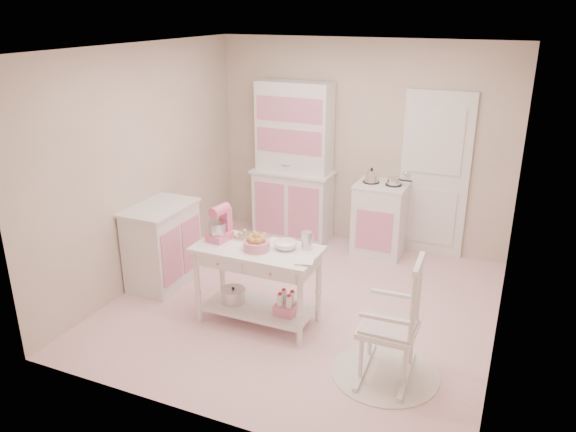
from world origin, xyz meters
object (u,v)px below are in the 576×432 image
object	(u,v)px
hutch	(293,163)
base_cabinet	(162,245)
rocking_chair	(389,318)
stand_mixer	(219,224)
stove	(380,219)
work_table	(258,285)
bread_basket	(257,245)

from	to	relation	value
hutch	base_cabinet	world-z (taller)	hutch
hutch	rocking_chair	size ratio (longest dim) A/B	1.89
hutch	stand_mixer	world-z (taller)	hutch
stove	base_cabinet	xyz separation A→B (m)	(-2.01, -1.77, 0.00)
work_table	bread_basket	world-z (taller)	bread_basket
base_cabinet	rocking_chair	size ratio (longest dim) A/B	0.84
hutch	work_table	world-z (taller)	hutch
base_cabinet	work_table	size ratio (longest dim) A/B	0.77
base_cabinet	bread_basket	distance (m)	1.46
stand_mixer	base_cabinet	bearing A→B (deg)	170.02
hutch	bread_basket	distance (m)	2.27
bread_basket	base_cabinet	bearing A→B (deg)	164.69
stove	rocking_chair	world-z (taller)	rocking_chair
stand_mixer	bread_basket	bearing A→B (deg)	-0.85
work_table	stove	bearing A→B (deg)	72.44
stand_mixer	rocking_chair	bearing A→B (deg)	-3.27
hutch	work_table	size ratio (longest dim) A/B	1.73
stove	base_cabinet	bearing A→B (deg)	-138.57
base_cabinet	bread_basket	size ratio (longest dim) A/B	3.68
rocking_chair	stand_mixer	xyz separation A→B (m)	(-1.79, 0.36, 0.42)
stove	rocking_chair	xyz separation A→B (m)	(0.71, -2.44, 0.09)
stove	work_table	bearing A→B (deg)	-107.56
base_cabinet	bread_basket	xyz separation A→B (m)	(1.36, -0.37, 0.39)
bread_basket	stand_mixer	bearing A→B (deg)	170.96
stove	rocking_chair	size ratio (longest dim) A/B	0.84
stove	stand_mixer	world-z (taller)	stand_mixer
base_cabinet	hutch	bearing A→B (deg)	66.13
hutch	stove	bearing A→B (deg)	-2.39
stove	rocking_chair	bearing A→B (deg)	-73.73
work_table	bread_basket	bearing A→B (deg)	-68.20
hutch	base_cabinet	size ratio (longest dim) A/B	2.26
stove	stand_mixer	distance (m)	2.39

